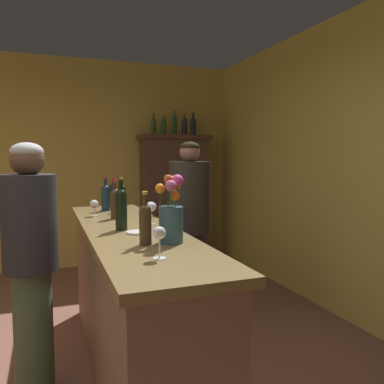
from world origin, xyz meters
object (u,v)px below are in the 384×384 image
object	(u,v)px
wine_bottle_riesling	(113,195)
display_bottle_midleft	(164,126)
wine_bottle_rose	(115,202)
wine_bottle_malbec	(106,196)
patron_redhead	(31,256)
display_cabinet	(175,197)
wine_bottle_pinot	(122,197)
wine_glass_spare	(151,207)
wine_bottle_syrah	(121,207)
wine_glass_rear	(159,235)
display_bottle_left	(154,125)
bar_counter	(131,301)
wine_glass_mid	(94,205)
display_bottle_midright	(184,126)
bartender	(190,225)
flower_arrangement	(171,212)
display_bottle_right	(193,125)
wine_bottle_merlot	(145,222)
cheese_plate	(138,232)
display_bottle_center	(174,124)
wine_glass_front	(170,215)

from	to	relation	value
wine_bottle_riesling	display_bottle_midleft	world-z (taller)	display_bottle_midleft
wine_bottle_rose	wine_bottle_malbec	xyz separation A→B (m)	(-0.01, 0.47, -0.00)
display_bottle_midleft	patron_redhead	world-z (taller)	display_bottle_midleft
display_cabinet	wine_bottle_pinot	size ratio (longest dim) A/B	5.92
wine_bottle_riesling	wine_glass_spare	xyz separation A→B (m)	(0.11, -0.94, -0.00)
display_cabinet	display_bottle_midleft	distance (m)	0.98
wine_bottle_pinot	wine_bottle_syrah	world-z (taller)	wine_bottle_syrah
wine_glass_rear	wine_bottle_rose	bearing A→B (deg)	89.73
display_bottle_left	display_bottle_midleft	world-z (taller)	display_bottle_left
bar_counter	wine_bottle_syrah	size ratio (longest dim) A/B	7.56
wine_glass_mid	wine_glass_spare	bearing A→B (deg)	-57.92
display_bottle_midleft	display_bottle_midright	xyz separation A→B (m)	(0.30, 0.00, 0.01)
wine_bottle_malbec	wine_glass_spare	size ratio (longest dim) A/B	1.86
wine_glass_spare	display_bottle_left	distance (m)	2.70
wine_bottle_rose	bartender	bearing A→B (deg)	16.71
wine_bottle_riesling	wine_glass_rear	size ratio (longest dim) A/B	1.81
wine_bottle_malbec	wine_glass_rear	size ratio (longest dim) A/B	1.95
wine_bottle_pinot	flower_arrangement	size ratio (longest dim) A/B	0.79
wine_glass_spare	bartender	distance (m)	0.79
display_bottle_midleft	display_bottle_right	bearing A→B (deg)	0.00
wine_bottle_riesling	wine_bottle_merlot	bearing A→B (deg)	-92.92
display_cabinet	wine_glass_rear	world-z (taller)	display_cabinet
bar_counter	wine_bottle_rose	distance (m)	0.77
display_cabinet	wine_bottle_merlot	world-z (taller)	display_cabinet
display_bottle_midleft	cheese_plate	bearing A→B (deg)	-109.61
wine_bottle_merlot	wine_glass_mid	size ratio (longest dim) A/B	2.22
wine_bottle_riesling	display_bottle_midright	world-z (taller)	display_bottle_midright
wine_bottle_riesling	wine_glass_rear	distance (m)	1.86
wine_bottle_syrah	display_bottle_right	size ratio (longest dim) A/B	1.05
wine_bottle_syrah	patron_redhead	size ratio (longest dim) A/B	0.21
wine_glass_mid	flower_arrangement	xyz separation A→B (m)	(0.29, -1.14, 0.08)
wine_bottle_riesling	cheese_plate	world-z (taller)	wine_bottle_riesling
display_bottle_midright	bartender	size ratio (longest dim) A/B	0.18
wine_glass_mid	display_bottle_midright	xyz separation A→B (m)	(1.46, 1.97, 0.80)
wine_bottle_malbec	patron_redhead	xyz separation A→B (m)	(-0.59, -0.90, -0.26)
display_bottle_center	flower_arrangement	bearing A→B (deg)	-108.26
display_bottle_midright	bartender	bearing A→B (deg)	-108.09
wine_bottle_merlot	wine_glass_rear	bearing A→B (deg)	-91.44
wine_bottle_merlot	flower_arrangement	world-z (taller)	flower_arrangement
wine_bottle_syrah	patron_redhead	bearing A→B (deg)	174.46
wine_glass_mid	display_bottle_left	distance (m)	2.35
wine_bottle_rose	display_bottle_left	distance (m)	2.43
wine_bottle_rose	wine_bottle_syrah	bearing A→B (deg)	-94.93
wine_glass_front	wine_glass_mid	size ratio (longest dim) A/B	1.17
wine_glass_rear	wine_glass_spare	xyz separation A→B (m)	(0.20, 0.92, 0.01)
display_cabinet	display_bottle_center	world-z (taller)	display_bottle_center
display_cabinet	flower_arrangement	world-z (taller)	display_cabinet
wine_bottle_rose	wine_glass_front	world-z (taller)	wine_bottle_rose
wine_glass_rear	wine_glass_front	bearing A→B (deg)	67.91
display_bottle_midright	patron_redhead	distance (m)	3.37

